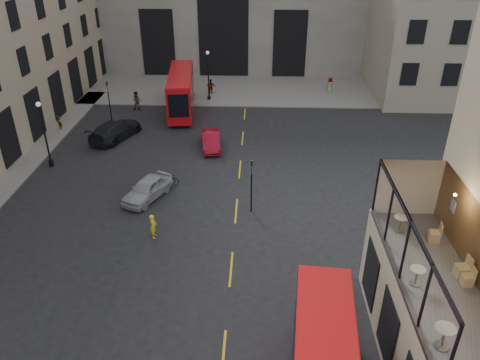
{
  "coord_description": "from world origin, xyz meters",
  "views": [
    {
      "loc": [
        -0.67,
        -14.42,
        17.06
      ],
      "look_at": [
        -1.7,
        10.89,
        3.0
      ],
      "focal_mm": 35.0,
      "sensor_mm": 36.0,
      "label": 1
    }
  ],
  "objects_px": {
    "bus_far": "(181,90)",
    "pedestrian_d": "(330,85)",
    "street_lamp_a": "(46,138)",
    "pedestrian_b": "(188,90)",
    "cafe_table_mid": "(417,274)",
    "car_c": "(115,130)",
    "bicycle": "(169,179)",
    "traffic_light_far": "(108,96)",
    "car_b": "(211,141)",
    "cafe_chair_c": "(467,279)",
    "cyclist": "(153,226)",
    "pedestrian_e": "(59,122)",
    "traffic_light_near": "(251,180)",
    "cafe_table_near": "(444,334)",
    "cafe_chair_d": "(435,236)",
    "car_a": "(147,189)",
    "cafe_chair_b": "(462,270)",
    "street_lamp_b": "(208,79)",
    "pedestrian_a": "(137,101)",
    "pedestrian_c": "(211,87)",
    "cafe_table_far": "(400,222)"
  },
  "relations": [
    {
      "from": "cafe_chair_d",
      "to": "cyclist",
      "type": "bearing_deg",
      "value": 156.72
    },
    {
      "from": "car_c",
      "to": "cafe_table_far",
      "type": "height_order",
      "value": "cafe_table_far"
    },
    {
      "from": "bus_far",
      "to": "pedestrian_e",
      "type": "bearing_deg",
      "value": -152.6
    },
    {
      "from": "pedestrian_e",
      "to": "cafe_table_mid",
      "type": "height_order",
      "value": "cafe_table_mid"
    },
    {
      "from": "street_lamp_a",
      "to": "cafe_table_far",
      "type": "height_order",
      "value": "cafe_table_far"
    },
    {
      "from": "traffic_light_far",
      "to": "bus_far",
      "type": "height_order",
      "value": "bus_far"
    },
    {
      "from": "car_a",
      "to": "pedestrian_c",
      "type": "xyz_separation_m",
      "value": [
        2.32,
        22.39,
        0.14
      ]
    },
    {
      "from": "bus_far",
      "to": "pedestrian_d",
      "type": "bearing_deg",
      "value": 22.36
    },
    {
      "from": "traffic_light_far",
      "to": "cafe_table_mid",
      "type": "bearing_deg",
      "value": -53.73
    },
    {
      "from": "pedestrian_c",
      "to": "street_lamp_a",
      "type": "bearing_deg",
      "value": 59.14
    },
    {
      "from": "cafe_chair_c",
      "to": "street_lamp_a",
      "type": "bearing_deg",
      "value": 143.73
    },
    {
      "from": "pedestrian_b",
      "to": "cafe_table_near",
      "type": "height_order",
      "value": "cafe_table_near"
    },
    {
      "from": "traffic_light_far",
      "to": "cafe_chair_c",
      "type": "xyz_separation_m",
      "value": [
        22.61,
        -28.06,
        2.43
      ]
    },
    {
      "from": "car_c",
      "to": "pedestrian_d",
      "type": "height_order",
      "value": "pedestrian_d"
    },
    {
      "from": "car_a",
      "to": "cafe_chair_b",
      "type": "bearing_deg",
      "value": -15.18
    },
    {
      "from": "traffic_light_near",
      "to": "street_lamp_a",
      "type": "relative_size",
      "value": 0.71
    },
    {
      "from": "pedestrian_d",
      "to": "cafe_table_mid",
      "type": "height_order",
      "value": "cafe_table_mid"
    },
    {
      "from": "cyclist",
      "to": "pedestrian_d",
      "type": "bearing_deg",
      "value": -30.87
    },
    {
      "from": "street_lamp_b",
      "to": "cyclist",
      "type": "bearing_deg",
      "value": -92.07
    },
    {
      "from": "street_lamp_b",
      "to": "car_a",
      "type": "relative_size",
      "value": 1.23
    },
    {
      "from": "car_c",
      "to": "pedestrian_b",
      "type": "distance_m",
      "value": 12.35
    },
    {
      "from": "cafe_table_mid",
      "to": "pedestrian_b",
      "type": "bearing_deg",
      "value": 111.76
    },
    {
      "from": "traffic_light_near",
      "to": "cafe_table_mid",
      "type": "xyz_separation_m",
      "value": [
        6.62,
        -12.1,
        2.67
      ]
    },
    {
      "from": "street_lamp_b",
      "to": "pedestrian_d",
      "type": "distance_m",
      "value": 13.84
    },
    {
      "from": "bicycle",
      "to": "pedestrian_d",
      "type": "xyz_separation_m",
      "value": [
        14.54,
        21.7,
        0.45
      ]
    },
    {
      "from": "cafe_table_mid",
      "to": "bicycle",
      "type": "bearing_deg",
      "value": 129.37
    },
    {
      "from": "bus_far",
      "to": "pedestrian_c",
      "type": "xyz_separation_m",
      "value": [
        2.47,
        5.17,
        -1.35
      ]
    },
    {
      "from": "cyclist",
      "to": "cafe_chair_c",
      "type": "height_order",
      "value": "cafe_chair_c"
    },
    {
      "from": "traffic_light_far",
      "to": "cafe_chair_d",
      "type": "distance_m",
      "value": 33.73
    },
    {
      "from": "bus_far",
      "to": "pedestrian_d",
      "type": "height_order",
      "value": "bus_far"
    },
    {
      "from": "car_b",
      "to": "cyclist",
      "type": "height_order",
      "value": "cyclist"
    },
    {
      "from": "pedestrian_e",
      "to": "car_b",
      "type": "bearing_deg",
      "value": 59.56
    },
    {
      "from": "street_lamp_b",
      "to": "bicycle",
      "type": "height_order",
      "value": "street_lamp_b"
    },
    {
      "from": "bus_far",
      "to": "cafe_table_mid",
      "type": "relative_size",
      "value": 13.56
    },
    {
      "from": "street_lamp_b",
      "to": "car_c",
      "type": "height_order",
      "value": "street_lamp_b"
    },
    {
      "from": "bicycle",
      "to": "pedestrian_b",
      "type": "relative_size",
      "value": 0.96
    },
    {
      "from": "cyclist",
      "to": "cafe_table_near",
      "type": "bearing_deg",
      "value": -138.0
    },
    {
      "from": "car_c",
      "to": "cafe_chair_b",
      "type": "relative_size",
      "value": 5.84
    },
    {
      "from": "pedestrian_c",
      "to": "cafe_table_far",
      "type": "bearing_deg",
      "value": 111.04
    },
    {
      "from": "street_lamp_a",
      "to": "pedestrian_b",
      "type": "relative_size",
      "value": 3.32
    },
    {
      "from": "pedestrian_b",
      "to": "cyclist",
      "type": "bearing_deg",
      "value": -148.48
    },
    {
      "from": "traffic_light_near",
      "to": "cafe_chair_d",
      "type": "distance_m",
      "value": 12.62
    },
    {
      "from": "car_c",
      "to": "bicycle",
      "type": "xyz_separation_m",
      "value": [
        6.17,
        -8.12,
        -0.41
      ]
    },
    {
      "from": "traffic_light_far",
      "to": "bicycle",
      "type": "xyz_separation_m",
      "value": [
        7.85,
        -12.53,
        -2.02
      ]
    },
    {
      "from": "car_b",
      "to": "bicycle",
      "type": "bearing_deg",
      "value": -119.29
    },
    {
      "from": "car_c",
      "to": "pedestrian_e",
      "type": "height_order",
      "value": "car_c"
    },
    {
      "from": "traffic_light_far",
      "to": "pedestrian_e",
      "type": "bearing_deg",
      "value": -144.8
    },
    {
      "from": "street_lamp_b",
      "to": "pedestrian_a",
      "type": "distance_m",
      "value": 7.91
    },
    {
      "from": "pedestrian_e",
      "to": "cafe_chair_b",
      "type": "xyz_separation_m",
      "value": [
        26.58,
        -24.75,
        4.08
      ]
    },
    {
      "from": "traffic_light_near",
      "to": "cafe_table_near",
      "type": "bearing_deg",
      "value": -66.5
    }
  ]
}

